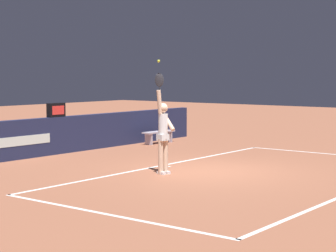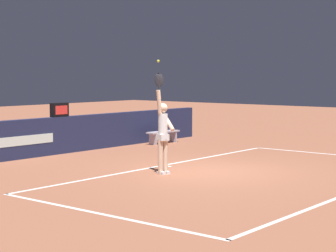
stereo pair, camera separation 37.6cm
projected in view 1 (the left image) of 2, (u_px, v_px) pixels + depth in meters
The scene contains 7 objects.
ground_plane at pixel (207, 171), 15.60m from camera, with size 60.00×60.00×0.00m, color #98593F.
court_lines at pixel (248, 176), 14.85m from camera, with size 10.30×5.61×0.00m.
back_wall at pixel (60, 135), 18.95m from camera, with size 13.24×0.25×1.16m.
speed_display at pixel (56, 110), 18.77m from camera, with size 0.62×0.20×0.44m.
tennis_player at pixel (163, 132), 15.06m from camera, with size 0.47×0.46×2.54m.
tennis_ball at pixel (159, 61), 14.72m from camera, with size 0.07×0.07×0.07m.
courtside_bench_near at pixel (159, 134), 21.72m from camera, with size 1.44×0.42×0.45m.
Camera 1 is at (-12.83, -8.65, 2.51)m, focal length 64.62 mm.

